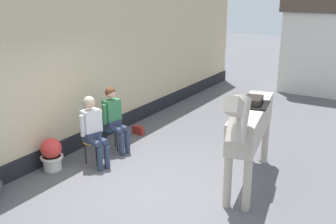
{
  "coord_description": "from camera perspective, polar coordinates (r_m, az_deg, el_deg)",
  "views": [
    {
      "loc": [
        3.46,
        -5.07,
        3.4
      ],
      "look_at": [
        -0.4,
        1.2,
        1.05
      ],
      "focal_mm": 42.5,
      "sensor_mm": 36.0,
      "label": 1
    }
  ],
  "objects": [
    {
      "name": "ground_plane",
      "position": [
        9.42,
        7.85,
        -3.64
      ],
      "size": [
        40.0,
        40.0,
        0.0
      ],
      "primitive_type": "plane",
      "color": "#56565B"
    },
    {
      "name": "pub_facade_wall",
      "position": [
        9.1,
        -10.64,
        5.58
      ],
      "size": [
        0.34,
        14.0,
        3.4
      ],
      "color": "#CCB793",
      "rests_on": "ground_plane"
    },
    {
      "name": "seated_visitor_near",
      "position": [
        7.83,
        -10.72,
        -2.21
      ],
      "size": [
        0.61,
        0.48,
        1.39
      ],
      "color": "gold",
      "rests_on": "ground_plane"
    },
    {
      "name": "seated_visitor_far",
      "position": [
        8.45,
        -7.79,
        -0.57
      ],
      "size": [
        0.61,
        0.48,
        1.39
      ],
      "color": "#194C99",
      "rests_on": "ground_plane"
    },
    {
      "name": "saddled_horse_center",
      "position": [
        6.91,
        11.65,
        -1.63
      ],
      "size": [
        0.83,
        2.97,
        2.06
      ],
      "color": "#B2A899",
      "rests_on": "ground_plane"
    },
    {
      "name": "flower_planter_middle",
      "position": [
        7.96,
        -16.36,
        -5.74
      ],
      "size": [
        0.43,
        0.43,
        0.64
      ],
      "color": "beige",
      "rests_on": "ground_plane"
    },
    {
      "name": "satchel_bag",
      "position": [
        9.53,
        -4.29,
        -2.61
      ],
      "size": [
        0.28,
        0.13,
        0.2
      ],
      "primitive_type": "cube",
      "rotation": [
        0.0,
        0.0,
        6.24
      ],
      "color": "maroon",
      "rests_on": "ground_plane"
    }
  ]
}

